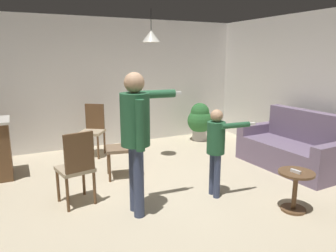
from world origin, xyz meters
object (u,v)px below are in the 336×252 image
(person_adult, at_px, (136,129))
(potted_plant_corner, at_px, (200,120))
(couch_floral, at_px, (292,149))
(person_child, at_px, (217,143))
(spare_remote_on_table, at_px, (296,171))
(side_table_by_couch, at_px, (295,186))
(dining_chair_by_counter, at_px, (93,128))
(dining_chair_near_wall, at_px, (124,144))
(dining_chair_centre_back, at_px, (77,165))

(person_adult, distance_m, potted_plant_corner, 3.71)
(couch_floral, distance_m, person_child, 1.94)
(person_child, distance_m, spare_remote_on_table, 1.05)
(side_table_by_couch, relative_size, spare_remote_on_table, 4.00)
(person_child, bearing_deg, spare_remote_on_table, 41.67)
(side_table_by_couch, height_order, person_child, person_child)
(couch_floral, xyz_separation_m, dining_chair_by_counter, (-2.94, 2.25, 0.21))
(person_child, distance_m, dining_chair_near_wall, 1.56)
(person_adult, distance_m, dining_chair_by_counter, 2.68)
(person_child, bearing_deg, person_adult, -84.81)
(person_child, bearing_deg, dining_chair_centre_back, -101.96)
(side_table_by_couch, xyz_separation_m, person_adult, (-1.80, 0.81, 0.76))
(dining_chair_near_wall, distance_m, potted_plant_corner, 2.68)
(person_child, height_order, potted_plant_corner, person_child)
(person_adult, height_order, dining_chair_near_wall, person_adult)
(spare_remote_on_table, bearing_deg, couch_floral, 44.13)
(couch_floral, relative_size, side_table_by_couch, 3.53)
(person_adult, bearing_deg, dining_chair_centre_back, -127.38)
(side_table_by_couch, height_order, dining_chair_near_wall, dining_chair_near_wall)
(couch_floral, distance_m, person_adult, 3.12)
(person_child, distance_m, dining_chair_by_counter, 2.85)
(dining_chair_centre_back, xyz_separation_m, potted_plant_corner, (3.15, 2.11, -0.07))
(dining_chair_by_counter, bearing_deg, spare_remote_on_table, 150.20)
(person_child, bearing_deg, dining_chair_near_wall, -138.87)
(dining_chair_centre_back, height_order, spare_remote_on_table, dining_chair_centre_back)
(side_table_by_couch, relative_size, potted_plant_corner, 0.60)
(person_adult, relative_size, dining_chair_near_wall, 1.74)
(couch_floral, distance_m, dining_chair_near_wall, 2.90)
(dining_chair_near_wall, bearing_deg, potted_plant_corner, -46.47)
(potted_plant_corner, bearing_deg, person_adult, -133.52)
(potted_plant_corner, height_order, spare_remote_on_table, potted_plant_corner)
(dining_chair_centre_back, bearing_deg, couch_floral, -13.78)
(person_child, height_order, dining_chair_by_counter, person_child)
(dining_chair_near_wall, xyz_separation_m, dining_chair_centre_back, (-0.87, -0.70, 0.00))
(couch_floral, distance_m, dining_chair_by_counter, 3.71)
(person_adult, relative_size, person_child, 1.42)
(dining_chair_near_wall, bearing_deg, person_adult, -179.17)
(dining_chair_centre_back, bearing_deg, dining_chair_by_counter, 60.46)
(person_adult, bearing_deg, dining_chair_near_wall, 172.85)
(dining_chair_by_counter, bearing_deg, potted_plant_corner, -145.21)
(person_child, bearing_deg, couch_floral, 106.94)
(side_table_by_couch, distance_m, potted_plant_corner, 3.54)
(couch_floral, relative_size, dining_chair_by_counter, 1.83)
(dining_chair_centre_back, bearing_deg, potted_plant_corner, 22.65)
(couch_floral, bearing_deg, dining_chair_by_counter, 50.30)
(side_table_by_couch, bearing_deg, person_adult, 155.77)
(dining_chair_by_counter, relative_size, potted_plant_corner, 1.15)
(spare_remote_on_table, bearing_deg, person_adult, 154.81)
(person_child, bearing_deg, dining_chair_by_counter, -152.34)
(person_adult, distance_m, spare_remote_on_table, 2.02)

